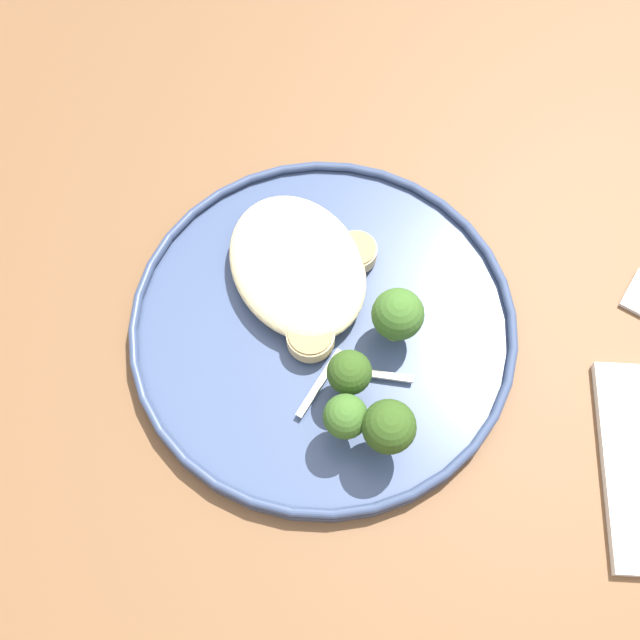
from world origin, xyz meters
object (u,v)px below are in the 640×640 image
dinner_plate (320,326)px  seared_scallop_tiny_bay (311,337)px  seared_scallop_right_edge (278,308)px  broccoli_floret_left_leaning (394,425)px  broccoli_floret_near_rim (348,372)px  seared_scallop_rear_pale (356,252)px  seared_scallop_half_hidden (301,290)px  broccoli_floret_beside_noodles (398,315)px  broccoli_floret_center_pile (345,417)px

dinner_plate → seared_scallop_tiny_bay: seared_scallop_tiny_bay is taller
seared_scallop_tiny_bay → seared_scallop_right_edge: 0.03m
broccoli_floret_left_leaning → broccoli_floret_near_rim: bearing=-169.3°
seared_scallop_right_edge → seared_scallop_rear_pale: size_ratio=0.72×
seared_scallop_half_hidden → broccoli_floret_beside_noodles: 0.08m
seared_scallop_tiny_bay → broccoli_floret_center_pile: size_ratio=0.71×
seared_scallop_tiny_bay → seared_scallop_half_hidden: 0.04m
seared_scallop_right_edge → seared_scallop_rear_pale: same height
broccoli_floret_beside_noodles → broccoli_floret_center_pile: broccoli_floret_beside_noodles is taller
seared_scallop_tiny_bay → seared_scallop_right_edge: (-0.03, -0.01, -0.00)m
seared_scallop_right_edge → broccoli_floret_beside_noodles: 0.09m
broccoli_floret_near_rim → seared_scallop_tiny_bay: bearing=-166.9°
seared_scallop_half_hidden → broccoli_floret_near_rim: broccoli_floret_near_rim is taller
seared_scallop_right_edge → seared_scallop_rear_pale: bearing=104.1°
seared_scallop_half_hidden → broccoli_floret_left_leaning: broccoli_floret_left_leaning is taller
seared_scallop_tiny_bay → broccoli_floret_left_leaning: size_ratio=0.61×
dinner_plate → seared_scallop_right_edge: 0.03m
seared_scallop_half_hidden → broccoli_floret_near_rim: 0.08m
seared_scallop_rear_pale → broccoli_floret_beside_noodles: bearing=-1.4°
seared_scallop_half_hidden → seared_scallop_rear_pale: 0.05m
seared_scallop_half_hidden → broccoli_floret_center_pile: 0.11m
broccoli_floret_center_pile → seared_scallop_rear_pale: bearing=150.6°
broccoli_floret_near_rim → broccoli_floret_beside_noodles: 0.06m
seared_scallop_rear_pale → broccoli_floret_near_rim: 0.11m
seared_scallop_half_hidden → broccoli_floret_beside_noodles: size_ratio=0.57×
dinner_plate → seared_scallop_rear_pale: bearing=129.1°
seared_scallop_tiny_bay → seared_scallop_rear_pale: bearing=129.1°
broccoli_floret_center_pile → dinner_plate: bearing=166.7°
broccoli_floret_near_rim → dinner_plate: bearing=177.1°
broccoli_floret_beside_noodles → seared_scallop_tiny_bay: bearing=-107.4°
seared_scallop_right_edge → broccoli_floret_beside_noodles: size_ratio=0.45×
broccoli_floret_near_rim → broccoli_floret_left_leaning: (0.05, 0.01, 0.01)m
dinner_plate → seared_scallop_right_edge: size_ratio=12.40×
dinner_plate → seared_scallop_rear_pale: 0.06m
seared_scallop_rear_pale → broccoli_floret_beside_noodles: size_ratio=0.62×
dinner_plate → broccoli_floret_near_rim: size_ratio=6.12×
seared_scallop_half_hidden → broccoli_floret_near_rim: size_ratio=0.62×
broccoli_floret_beside_noodles → broccoli_floret_center_pile: 0.09m
broccoli_floret_near_rim → broccoli_floret_left_leaning: size_ratio=0.81×
dinner_plate → seared_scallop_tiny_bay: (0.01, -0.01, 0.01)m
seared_scallop_tiny_bay → seared_scallop_right_edge: same height
dinner_plate → broccoli_floret_near_rim: (0.05, -0.00, 0.03)m
seared_scallop_tiny_bay → broccoli_floret_center_pile: (0.07, -0.01, 0.02)m
seared_scallop_half_hidden → broccoli_floret_center_pile: bearing=-8.7°
broccoli_floret_near_rim → seared_scallop_half_hidden: bearing=179.9°
seared_scallop_rear_pale → broccoli_floret_left_leaning: 0.15m
seared_scallop_right_edge → broccoli_floret_left_leaning: bearing=14.1°
dinner_plate → broccoli_floret_left_leaning: broccoli_floret_left_leaning is taller
seared_scallop_tiny_bay → broccoli_floret_left_leaning: 0.10m
seared_scallop_half_hidden → broccoli_floret_left_leaning: bearing=4.1°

